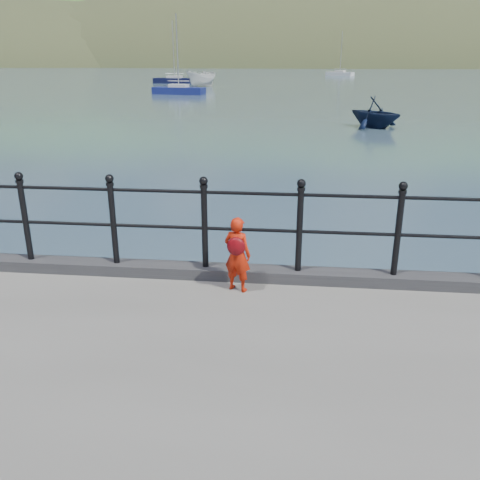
# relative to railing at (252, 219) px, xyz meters

# --- Properties ---
(ground) EXTENTS (600.00, 600.00, 0.00)m
(ground) POSITION_rel_railing_xyz_m (-0.00, 0.15, -1.82)
(ground) COLOR #2D4251
(ground) RESTS_ON ground
(kerb) EXTENTS (60.00, 0.30, 0.15)m
(kerb) POSITION_rel_railing_xyz_m (-0.00, -0.00, -0.75)
(kerb) COLOR #28282B
(kerb) RESTS_ON quay
(railing) EXTENTS (18.11, 0.11, 1.20)m
(railing) POSITION_rel_railing_xyz_m (0.00, 0.00, 0.00)
(railing) COLOR black
(railing) RESTS_ON kerb
(far_shore) EXTENTS (830.00, 200.00, 156.00)m
(far_shore) POSITION_rel_railing_xyz_m (38.34, 239.56, -24.39)
(far_shore) COLOR #333A21
(far_shore) RESTS_ON ground
(child) EXTENTS (0.40, 0.35, 0.95)m
(child) POSITION_rel_railing_xyz_m (-0.14, -0.36, -0.34)
(child) COLOR red
(child) RESTS_ON quay
(launch_white) EXTENTS (4.17, 5.34, 1.95)m
(launch_white) POSITION_rel_railing_xyz_m (-11.41, 59.37, -0.85)
(launch_white) COLOR silver
(launch_white) RESTS_ON ground
(launch_navy) EXTENTS (4.15, 4.14, 1.66)m
(launch_navy) POSITION_rel_railing_xyz_m (4.76, 22.77, -1.00)
(launch_navy) COLOR black
(launch_navy) RESTS_ON ground
(sailboat_port) EXTENTS (5.46, 2.54, 7.72)m
(sailboat_port) POSITION_rel_railing_xyz_m (-11.38, 46.33, -1.48)
(sailboat_port) COLOR navy
(sailboat_port) RESTS_ON ground
(sailboat_deep) EXTENTS (5.40, 4.26, 8.07)m
(sailboat_deep) POSITION_rel_railing_xyz_m (8.52, 97.32, -1.48)
(sailboat_deep) COLOR silver
(sailboat_deep) RESTS_ON ground
(sailboat_left) EXTENTS (5.97, 2.16, 8.38)m
(sailboat_left) POSITION_rel_railing_xyz_m (-16.78, 67.66, -1.49)
(sailboat_left) COLOR black
(sailboat_left) RESTS_ON ground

